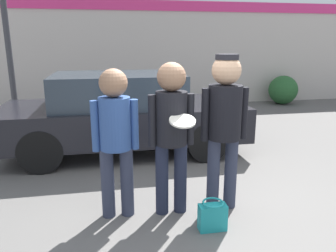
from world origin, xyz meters
name	(u,v)px	position (x,y,z in m)	size (l,w,h in m)	color
ground_plane	(204,214)	(0.00, 0.00, 0.00)	(56.00, 56.00, 0.00)	#5B5956
storefront_building	(140,54)	(0.00, 7.01, 1.62)	(24.00, 0.22, 3.19)	beige
person_left	(115,131)	(-0.99, 0.17, 1.02)	(0.52, 0.35, 1.71)	#2D3347
person_middle_with_frisbee	(171,126)	(-0.37, 0.13, 1.07)	(0.52, 0.57, 1.77)	#1E2338
person_right	(224,117)	(0.26, 0.13, 1.14)	(0.56, 0.39, 1.85)	#2D3347
parked_car_near	(123,113)	(-0.80, 2.51, 0.73)	(4.30, 1.83, 1.44)	black
shrub	(283,90)	(4.59, 6.36, 0.46)	(0.93, 0.93, 0.93)	#285B2D
handbag	(213,216)	(-0.01, -0.34, 0.16)	(0.30, 0.23, 0.33)	teal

